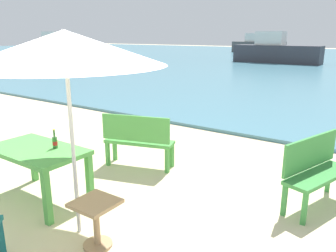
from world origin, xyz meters
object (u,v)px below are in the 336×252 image
Objects in this scene: picnic_table_green at (37,156)px; bench_green_left at (138,138)px; boat_barge at (258,46)px; beer_bottle_amber at (55,142)px; bench_green_right at (316,168)px; patio_umbrella at (65,48)px; side_table_wood at (96,217)px; boat_tanker at (56,46)px; boat_sailboat at (276,52)px.

bench_green_left reaches higher than picnic_table_green.
picnic_table_green is 0.22× the size of boat_barge.
beer_bottle_amber is 0.21× the size of bench_green_right.
bench_green_right is (2.11, 2.25, -1.58)m from patio_umbrella.
side_table_wood is 0.08× the size of boat_tanker.
boat_sailboat reaches higher than picnic_table_green.
picnic_table_green is 0.33m from beer_bottle_amber.
picnic_table_green is at bearing -37.89° from boat_tanker.
bench_green_right is 0.19× the size of boat_tanker.
boat_barge is at bearing 43.36° from boat_tanker.
patio_umbrella is (1.06, -0.24, 1.47)m from picnic_table_green.
beer_bottle_amber is 24.54m from boat_sailboat.
picnic_table_green is 0.61× the size of patio_umbrella.
beer_bottle_amber is at bearing 159.36° from side_table_wood.
patio_umbrella is at bearing -72.61° from boat_barge.
side_table_wood is 0.43× the size of bench_green_left.
patio_umbrella is 2.58m from bench_green_left.
boat_tanker is (-28.63, 20.30, 0.42)m from bench_green_left.
boat_barge is 15.50m from boat_sailboat.
beer_bottle_amber is at bearing -73.62° from boat_barge.
side_table_wood is 0.08× the size of boat_sailboat.
boat_sailboat reaches higher than boat_barge.
bench_green_right is (3.17, 2.01, -0.11)m from picnic_table_green.
beer_bottle_amber is (0.21, 0.16, 0.20)m from picnic_table_green.
boat_barge is (-12.45, 38.59, 0.54)m from side_table_wood.
bench_green_right is 0.20× the size of boat_barge.
boat_tanker is at bearing 143.11° from side_table_wood.
boat_barge is 23.73m from boat_tanker.
bench_green_right is at bearing -32.44° from boat_tanker.
boat_tanker reaches higher than picnic_table_green.
boat_sailboat reaches higher than bench_green_right.
boat_barge is (-12.06, 38.51, -1.22)m from patio_umbrella.
beer_bottle_amber is 35.87m from boat_tanker.
boat_tanker reaches higher than boat_sailboat.
bench_green_right reaches higher than picnic_table_green.
patio_umbrella reaches higher than bench_green_left.
picnic_table_green is 1.73m from bench_green_left.
boat_barge is at bearing 107.27° from bench_green_left.
side_table_wood is at bearing -76.67° from boat_sailboat.
bench_green_right is at bearing -71.27° from boat_sailboat.
bench_green_left is (-1.07, 2.00, 0.19)m from side_table_wood.
boat_sailboat reaches higher than patio_umbrella.
boat_sailboat is at bearing 103.33° from side_table_wood.
boat_barge is (-11.00, 38.28, 0.25)m from picnic_table_green.
patio_umbrella is 0.37× the size of boat_barge.
beer_bottle_amber is 39.74m from boat_barge.
picnic_table_green is 24.66m from boat_sailboat.
boat_tanker is at bearing 142.51° from beer_bottle_amber.
patio_umbrella is 1.81m from side_table_wood.
boat_sailboat is (-7.55, 22.26, 0.39)m from bench_green_right.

